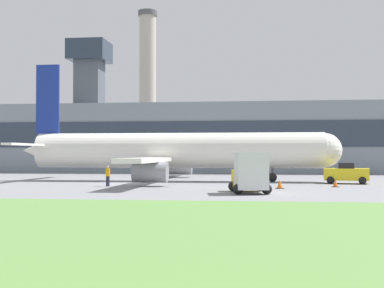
# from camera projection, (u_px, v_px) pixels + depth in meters

# --- Properties ---
(ground_plane) EXTENTS (400.00, 400.00, 0.00)m
(ground_plane) POSITION_uv_depth(u_px,v_px,m) (129.00, 183.00, 48.58)
(ground_plane) COLOR gray
(terminal_building) EXTENTS (65.99, 14.61, 19.76)m
(terminal_building) POSITION_uv_depth(u_px,v_px,m) (176.00, 138.00, 79.33)
(terminal_building) COLOR gray
(terminal_building) RESTS_ON ground_plane
(smokestack_left) EXTENTS (4.07, 4.07, 33.31)m
(smokestack_left) POSITION_uv_depth(u_px,v_px,m) (148.00, 88.00, 114.20)
(smokestack_left) COLOR #B2A899
(smokestack_left) RESTS_ON ground_plane
(airplane) EXTENTS (31.30, 30.04, 11.59)m
(airplane) POSITION_uv_depth(u_px,v_px,m) (173.00, 151.00, 51.81)
(airplane) COLOR white
(airplane) RESTS_ON ground_plane
(pushback_tug) EXTENTS (4.16, 3.01, 1.86)m
(pushback_tug) POSITION_uv_depth(u_px,v_px,m) (347.00, 174.00, 47.66)
(pushback_tug) COLOR yellow
(pushback_tug) RESTS_ON ground_plane
(baggage_truck) EXTENTS (3.03, 4.68, 2.75)m
(baggage_truck) POSITION_uv_depth(u_px,v_px,m) (250.00, 174.00, 36.16)
(baggage_truck) COLOR yellow
(baggage_truck) RESTS_ON ground_plane
(ground_crew_person) EXTENTS (0.46, 0.46, 1.69)m
(ground_crew_person) POSITION_uv_depth(u_px,v_px,m) (108.00, 176.00, 43.85)
(ground_crew_person) COLOR #23283D
(ground_crew_person) RESTS_ON ground_plane
(traffic_cone_near_nose) EXTENTS (0.64, 0.64, 0.68)m
(traffic_cone_near_nose) POSITION_uv_depth(u_px,v_px,m) (280.00, 184.00, 40.94)
(traffic_cone_near_nose) COLOR black
(traffic_cone_near_nose) RESTS_ON ground_plane
(traffic_cone_wingtip) EXTENTS (0.56, 0.56, 0.62)m
(traffic_cone_wingtip) POSITION_uv_depth(u_px,v_px,m) (335.00, 184.00, 42.79)
(traffic_cone_wingtip) COLOR black
(traffic_cone_wingtip) RESTS_ON ground_plane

